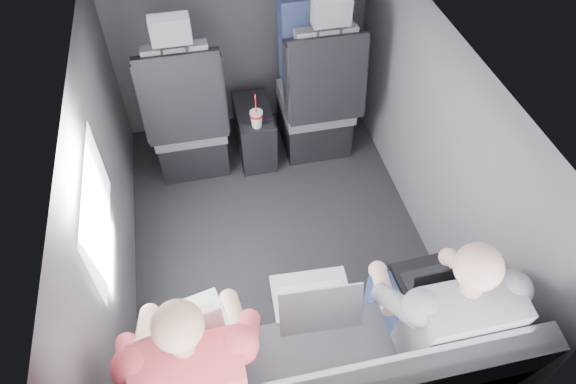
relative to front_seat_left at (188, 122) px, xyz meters
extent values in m
plane|color=black|center=(0.45, -0.84, -0.40)|extent=(2.60, 2.60, 0.00)
plane|color=#B2B2AD|center=(0.45, -0.84, 0.95)|extent=(2.60, 2.60, 0.00)
cube|color=#56565B|center=(-0.45, -0.84, 0.27)|extent=(0.02, 2.60, 1.35)
cube|color=#56565B|center=(1.35, -0.84, 0.27)|extent=(0.02, 2.60, 1.35)
cube|color=#56565B|center=(0.45, 0.46, 0.27)|extent=(1.80, 0.02, 1.35)
cube|color=white|center=(-0.43, -1.14, 0.50)|extent=(0.02, 0.75, 0.42)
cube|color=black|center=(0.90, -0.17, 0.40)|extent=(0.35, 0.11, 0.59)
cube|color=black|center=(0.00, 0.08, -0.25)|extent=(0.46, 0.48, 0.30)
cube|color=#57575B|center=(0.00, 0.06, -0.02)|extent=(0.48, 0.46, 0.14)
cube|color=#57575B|center=(0.00, -0.14, 0.35)|extent=(0.38, 0.18, 0.61)
cube|color=black|center=(-0.22, -0.14, 0.32)|extent=(0.08, 0.21, 0.53)
cube|color=black|center=(0.22, -0.14, 0.32)|extent=(0.08, 0.21, 0.53)
cube|color=black|center=(0.00, -0.20, 0.34)|extent=(0.50, 0.11, 0.58)
cube|color=#57575B|center=(0.00, -0.18, 0.79)|extent=(0.22, 0.10, 0.15)
cube|color=black|center=(0.90, 0.08, -0.25)|extent=(0.46, 0.48, 0.30)
cube|color=#57575B|center=(0.90, 0.06, -0.02)|extent=(0.48, 0.46, 0.14)
cube|color=#57575B|center=(0.90, -0.14, 0.35)|extent=(0.38, 0.18, 0.61)
cube|color=black|center=(0.68, -0.14, 0.32)|extent=(0.08, 0.21, 0.53)
cube|color=black|center=(1.12, -0.14, 0.32)|extent=(0.08, 0.21, 0.53)
cube|color=black|center=(0.90, -0.20, 0.34)|extent=(0.50, 0.11, 0.58)
cube|color=#57575B|center=(0.90, -0.18, 0.79)|extent=(0.22, 0.10, 0.15)
cube|color=black|center=(0.45, 0.04, -0.20)|extent=(0.24, 0.48, 0.40)
cylinder|color=black|center=(0.40, -0.08, 0.00)|extent=(0.09, 0.09, 0.01)
cylinder|color=black|center=(0.51, -0.08, 0.00)|extent=(0.09, 0.09, 0.01)
cylinder|color=red|center=(0.45, -0.14, 0.10)|extent=(0.09, 0.09, 0.02)
cylinder|color=white|center=(0.45, -0.14, 0.12)|extent=(0.09, 0.09, 0.01)
cylinder|color=red|center=(0.45, -0.14, 0.19)|extent=(0.01, 0.01, 0.14)
cube|color=white|center=(-0.12, -1.61, 0.19)|extent=(0.39, 0.32, 0.02)
cube|color=silver|center=(-0.12, -1.62, 0.20)|extent=(0.31, 0.19, 0.00)
cube|color=white|center=(-0.12, -1.53, 0.20)|extent=(0.11, 0.08, 0.00)
cube|color=white|center=(-0.12, -1.77, 0.32)|extent=(0.35, 0.14, 0.24)
cube|color=silver|center=(-0.12, -1.76, 0.31)|extent=(0.31, 0.12, 0.20)
cube|color=#A8A8AD|center=(0.45, -1.58, 0.19)|extent=(0.37, 0.27, 0.02)
cube|color=silver|center=(0.45, -1.59, 0.20)|extent=(0.30, 0.15, 0.00)
cube|color=#A8A8AD|center=(0.45, -1.50, 0.20)|extent=(0.11, 0.06, 0.00)
cube|color=#A8A8AD|center=(0.45, -1.73, 0.31)|extent=(0.36, 0.09, 0.24)
cube|color=silver|center=(0.45, -1.73, 0.31)|extent=(0.32, 0.07, 0.20)
cube|color=black|center=(1.01, -1.60, 0.19)|extent=(0.32, 0.23, 0.02)
cube|color=black|center=(1.01, -1.62, 0.20)|extent=(0.26, 0.13, 0.00)
cube|color=black|center=(1.01, -1.54, 0.20)|extent=(0.10, 0.05, 0.00)
cube|color=black|center=(1.01, -1.74, 0.30)|extent=(0.31, 0.08, 0.21)
cube|color=silver|center=(1.01, -1.73, 0.30)|extent=(0.28, 0.06, 0.18)
cube|color=#333338|center=(-0.20, -1.74, 0.11)|extent=(0.14, 0.42, 0.13)
cube|color=#333338|center=(0.01, -1.74, 0.11)|extent=(0.14, 0.42, 0.13)
cube|color=#333338|center=(-0.20, -1.52, -0.18)|extent=(0.13, 0.13, 0.45)
cube|color=#333338|center=(0.01, -1.52, -0.18)|extent=(0.13, 0.13, 0.45)
cube|color=#E24A5B|center=(-0.09, -1.94, 0.35)|extent=(0.39, 0.26, 0.52)
sphere|color=#D5A685|center=(-0.09, -1.91, 0.72)|extent=(0.17, 0.17, 0.17)
cylinder|color=#D5A685|center=(-0.29, -1.66, 0.26)|extent=(0.11, 0.27, 0.12)
cylinder|color=#D5A685|center=(0.10, -1.66, 0.26)|extent=(0.11, 0.27, 0.12)
cube|color=navy|center=(0.85, -1.74, 0.11)|extent=(0.15, 0.43, 0.13)
cube|color=navy|center=(1.06, -1.74, 0.11)|extent=(0.15, 0.43, 0.13)
cube|color=navy|center=(0.85, -1.52, -0.18)|extent=(0.13, 0.13, 0.45)
cube|color=navy|center=(1.06, -1.52, -0.18)|extent=(0.13, 0.13, 0.45)
cube|color=slate|center=(0.96, -1.94, 0.35)|extent=(0.39, 0.26, 0.53)
sphere|color=#D0A48E|center=(0.96, -1.91, 0.73)|extent=(0.18, 0.18, 0.18)
cylinder|color=#D0A48E|center=(0.76, -1.66, 0.26)|extent=(0.11, 0.27, 0.12)
cylinder|color=#D0A48E|center=(1.15, -1.66, 0.26)|extent=(0.11, 0.27, 0.12)
cube|color=navy|center=(0.89, 0.24, 0.38)|extent=(0.41, 0.26, 0.59)
cube|color=navy|center=(0.89, 0.30, 0.09)|extent=(0.35, 0.41, 0.12)
camera|label=1|loc=(0.09, -2.76, 2.23)|focal=32.00mm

